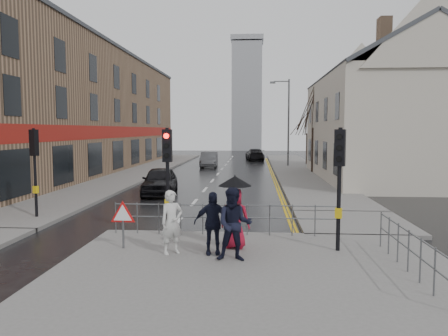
# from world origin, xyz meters

# --- Properties ---
(ground) EXTENTS (120.00, 120.00, 0.00)m
(ground) POSITION_xyz_m (0.00, 0.00, 0.00)
(ground) COLOR black
(ground) RESTS_ON ground
(near_pavement) EXTENTS (10.00, 9.00, 0.14)m
(near_pavement) POSITION_xyz_m (3.00, -3.50, 0.07)
(near_pavement) COLOR #605E5B
(near_pavement) RESTS_ON ground
(left_pavement) EXTENTS (4.00, 44.00, 0.14)m
(left_pavement) POSITION_xyz_m (-6.50, 23.00, 0.07)
(left_pavement) COLOR #605E5B
(left_pavement) RESTS_ON ground
(right_pavement) EXTENTS (4.00, 40.00, 0.14)m
(right_pavement) POSITION_xyz_m (6.50, 25.00, 0.07)
(right_pavement) COLOR #605E5B
(right_pavement) RESTS_ON ground
(pavement_bridge_right) EXTENTS (4.00, 4.20, 0.14)m
(pavement_bridge_right) POSITION_xyz_m (6.50, 3.00, 0.07)
(pavement_bridge_right) COLOR #605E5B
(pavement_bridge_right) RESTS_ON ground
(building_left_terrace) EXTENTS (8.00, 42.00, 10.00)m
(building_left_terrace) POSITION_xyz_m (-12.00, 22.00, 5.00)
(building_left_terrace) COLOR #8C6C51
(building_left_terrace) RESTS_ON ground
(building_right_cream) EXTENTS (9.00, 16.40, 10.10)m
(building_right_cream) POSITION_xyz_m (12.00, 18.00, 4.78)
(building_right_cream) COLOR #BEB4A5
(building_right_cream) RESTS_ON ground
(church_tower) EXTENTS (5.00, 5.00, 18.00)m
(church_tower) POSITION_xyz_m (1.50, 62.00, 9.00)
(church_tower) COLOR #94979D
(church_tower) RESTS_ON ground
(traffic_signal_near_left) EXTENTS (0.28, 0.27, 3.40)m
(traffic_signal_near_left) POSITION_xyz_m (0.20, 0.20, 2.46)
(traffic_signal_near_left) COLOR black
(traffic_signal_near_left) RESTS_ON near_pavement
(traffic_signal_near_right) EXTENTS (0.34, 0.33, 3.40)m
(traffic_signal_near_right) POSITION_xyz_m (5.20, -1.00, 2.46)
(traffic_signal_near_right) COLOR black
(traffic_signal_near_right) RESTS_ON near_pavement
(traffic_signal_far_left) EXTENTS (0.34, 0.33, 3.40)m
(traffic_signal_far_left) POSITION_xyz_m (-5.50, 3.00, 2.46)
(traffic_signal_far_left) COLOR black
(traffic_signal_far_left) RESTS_ON left_pavement
(guard_railing_front) EXTENTS (7.14, 0.04, 1.00)m
(guard_railing_front) POSITION_xyz_m (1.95, 0.60, 0.86)
(guard_railing_front) COLOR #595B5E
(guard_railing_front) RESTS_ON near_pavement
(guard_railing_side) EXTENTS (0.04, 4.54, 1.00)m
(guard_railing_side) POSITION_xyz_m (6.50, -2.75, 0.84)
(guard_railing_side) COLOR #595B5E
(guard_railing_side) RESTS_ON near_pavement
(warning_sign) EXTENTS (0.80, 0.07, 1.35)m
(warning_sign) POSITION_xyz_m (-0.80, -1.21, 1.04)
(warning_sign) COLOR #595B5E
(warning_sign) RESTS_ON near_pavement
(street_lamp) EXTENTS (1.83, 0.25, 8.00)m
(street_lamp) POSITION_xyz_m (5.82, 28.00, 4.71)
(street_lamp) COLOR #595B5E
(street_lamp) RESTS_ON right_pavement
(tree_near) EXTENTS (2.40, 2.40, 6.58)m
(tree_near) POSITION_xyz_m (7.50, 22.00, 5.14)
(tree_near) COLOR #2F201A
(tree_near) RESTS_ON right_pavement
(tree_far) EXTENTS (2.40, 2.40, 5.64)m
(tree_far) POSITION_xyz_m (8.00, 30.00, 4.42)
(tree_far) COLOR #2F201A
(tree_far) RESTS_ON right_pavement
(pedestrian_a) EXTENTS (0.75, 0.70, 1.72)m
(pedestrian_a) POSITION_xyz_m (0.67, -1.64, 1.00)
(pedestrian_a) COLOR silver
(pedestrian_a) RESTS_ON near_pavement
(pedestrian_b) EXTENTS (0.92, 0.72, 1.88)m
(pedestrian_b) POSITION_xyz_m (2.38, -2.14, 1.08)
(pedestrian_b) COLOR black
(pedestrian_b) RESTS_ON near_pavement
(pedestrian_with_umbrella) EXTENTS (0.96, 0.96, 2.05)m
(pedestrian_with_umbrella) POSITION_xyz_m (2.34, -0.95, 1.26)
(pedestrian_with_umbrella) COLOR maroon
(pedestrian_with_umbrella) RESTS_ON near_pavement
(pedestrian_d) EXTENTS (1.03, 0.52, 1.69)m
(pedestrian_d) POSITION_xyz_m (1.76, -1.58, 0.99)
(pedestrian_d) COLOR black
(pedestrian_d) RESTS_ON near_pavement
(car_parked) EXTENTS (2.23, 4.50, 1.48)m
(car_parked) POSITION_xyz_m (-2.20, 9.97, 0.74)
(car_parked) COLOR black
(car_parked) RESTS_ON ground
(car_mid) EXTENTS (1.69, 4.37, 1.42)m
(car_mid) POSITION_xyz_m (-1.39, 27.54, 0.71)
(car_mid) COLOR #434548
(car_mid) RESTS_ON ground
(car_far) EXTENTS (2.34, 4.78, 1.34)m
(car_far) POSITION_xyz_m (2.89, 36.76, 0.67)
(car_far) COLOR black
(car_far) RESTS_ON ground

